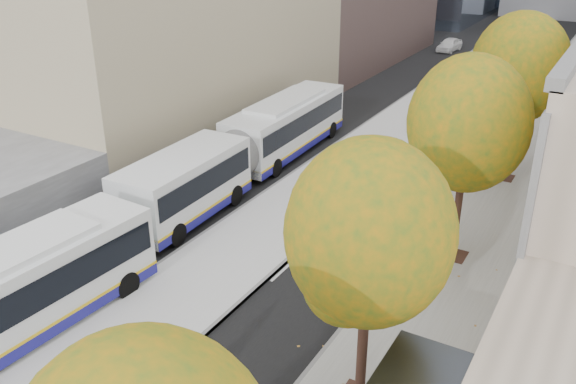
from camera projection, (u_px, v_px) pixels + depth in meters
The scene contains 8 objects.
bus_platform at pixel (392, 132), 37.64m from camera, with size 4.25×150.00×0.15m, color silver.
sidewalk at pixel (527, 155), 34.02m from camera, with size 4.75×150.00×0.08m, color gray.
tree_c at pixel (370, 233), 14.75m from camera, with size 4.20×4.20×7.28m.
tree_d at pixel (469, 124), 21.75m from camera, with size 4.40×4.40×7.60m.
tree_e at pixel (519, 68), 28.76m from camera, with size 4.60×4.60×7.92m.
bus_far at pixel (249, 147), 30.72m from camera, with size 3.07×17.69×2.94m.
cyclist at pixel (183, 382), 16.48m from camera, with size 0.59×1.58×2.01m.
distant_car at pixel (449, 45), 59.93m from camera, with size 1.53×3.79×1.29m, color silver.
Camera 1 is at (8.37, 0.74, 12.28)m, focal length 38.00 mm.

